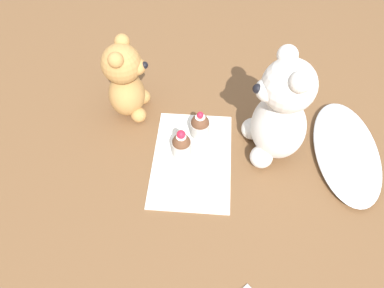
{
  "coord_description": "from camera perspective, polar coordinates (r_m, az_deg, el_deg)",
  "views": [
    {
      "loc": [
        0.51,
        0.04,
        0.69
      ],
      "look_at": [
        0.0,
        0.0,
        0.06
      ],
      "focal_mm": 35.0,
      "sensor_mm": 36.0,
      "label": 1
    }
  ],
  "objects": [
    {
      "name": "knitted_placemat",
      "position": [
        0.85,
        0.0,
        -2.24
      ],
      "size": [
        0.27,
        0.18,
        0.01
      ],
      "primitive_type": "cube",
      "color": "silver",
      "rests_on": "ground_plane"
    },
    {
      "name": "teddy_bear_tan",
      "position": [
        0.9,
        -10.07,
        9.46
      ],
      "size": [
        0.1,
        0.11,
        0.2
      ],
      "rotation": [
        0.0,
        0.0,
        3.13
      ],
      "color": "#B78447",
      "rests_on": "ground_plane"
    },
    {
      "name": "cupcake_near_cream_bear",
      "position": [
        0.88,
        1.22,
        2.91
      ],
      "size": [
        0.05,
        0.05,
        0.07
      ],
      "color": "#B2ADA3",
      "rests_on": "knitted_placemat"
    },
    {
      "name": "cupcake_near_tan_bear",
      "position": [
        0.84,
        -1.62,
        -0.06
      ],
      "size": [
        0.04,
        0.04,
        0.07
      ],
      "color": "#B2ADA3",
      "rests_on": "knitted_placemat"
    },
    {
      "name": "ground_plane",
      "position": [
        0.85,
        0.0,
        -2.36
      ],
      "size": [
        4.0,
        4.0,
        0.0
      ],
      "primitive_type": "plane",
      "color": "brown"
    },
    {
      "name": "tulle_cloth",
      "position": [
        0.92,
        22.45,
        -0.94
      ],
      "size": [
        0.3,
        0.14,
        0.03
      ],
      "primitive_type": "ellipsoid",
      "color": "white",
      "rests_on": "ground_plane"
    },
    {
      "name": "teddy_bear_cream",
      "position": [
        0.81,
        13.25,
        4.62
      ],
      "size": [
        0.15,
        0.15,
        0.26
      ],
      "rotation": [
        0.0,
        0.0,
        0.21
      ],
      "color": "silver",
      "rests_on": "ground_plane"
    }
  ]
}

